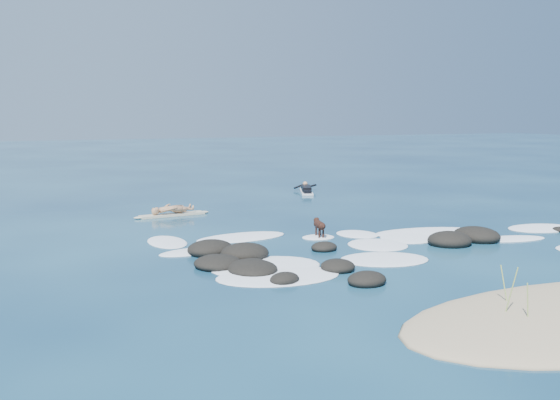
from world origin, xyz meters
name	(u,v)px	position (x,y,z in m)	size (l,w,h in m)	color
ground	(382,240)	(0.00, 0.00, 0.00)	(160.00, 160.00, 0.00)	#0A2642
reef_rocks	(332,252)	(-2.49, -1.33, 0.12)	(13.60, 6.00, 0.58)	black
breaking_foam	(364,246)	(-1.00, -0.59, 0.01)	(14.87, 7.64, 0.12)	white
standing_surfer_rig	(172,198)	(-5.22, 7.32, 0.71)	(3.15, 0.89, 1.79)	beige
paddling_surfer_rig	(306,190)	(2.76, 11.89, 0.16)	(1.62, 2.70, 0.48)	white
dog	(319,225)	(-1.71, 1.14, 0.43)	(0.36, 1.03, 0.66)	black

